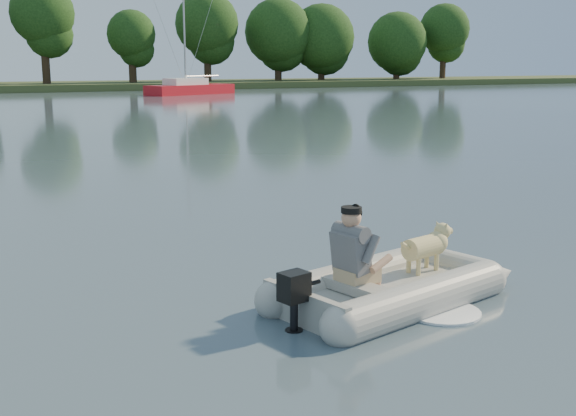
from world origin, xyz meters
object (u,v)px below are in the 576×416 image
sailboat (190,89)px  man (352,249)px  dinghy (394,255)px  dog (423,251)px

sailboat → man: bearing=-129.2°
dinghy → sailboat: (12.56, 48.09, -0.06)m
dinghy → dog: size_ratio=5.24×
dinghy → dog: dinghy is taller
dinghy → man: man is taller
dinghy → man: size_ratio=4.53×
man → dog: (1.13, 0.32, -0.23)m
dinghy → sailboat: 49.70m
man → sailboat: (13.16, 48.21, -0.23)m
dog → sailboat: size_ratio=0.08×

